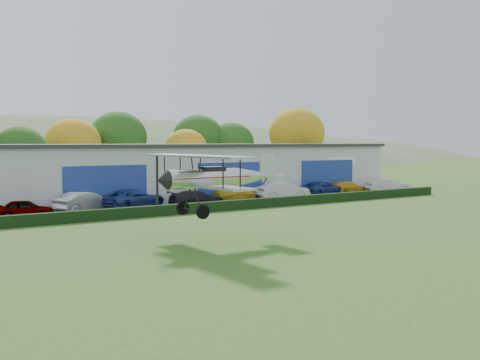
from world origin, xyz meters
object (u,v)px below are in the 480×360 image
car_0 (25,209)px  car_3 (197,199)px  hangar (199,170)px  car_8 (389,185)px  biplane (214,176)px  car_2 (133,199)px  car_4 (234,193)px  car_6 (321,189)px  car_5 (283,190)px  car_7 (348,187)px  car_1 (85,202)px

car_0 → car_3: 13.69m
hangar → car_8: (18.64, -8.45, -1.82)m
car_8 → biplane: size_ratio=0.55×
car_2 → car_3: bearing=-131.8°
hangar → car_2: (-10.05, -6.86, -1.80)m
hangar → car_3: bearing=-120.4°
car_8 → biplane: (-31.08, -15.12, 2.81)m
car_2 → car_3: size_ratio=1.19×
car_8 → biplane: biplane is taller
hangar → car_4: size_ratio=9.48×
hangar → car_0: size_ratio=10.48×
car_6 → hangar: bearing=46.3°
hangar → car_5: (4.87, -7.58, -1.77)m
car_0 → car_3: bearing=-72.6°
car_0 → car_7: (32.87, 0.97, 0.00)m
car_1 → car_2: size_ratio=0.85×
car_4 → car_1: bearing=90.6°
car_2 → biplane: bearing=149.6°
hangar → car_3: hangar is taller
car_2 → car_6: 20.46m
car_6 → car_7: 3.73m
car_1 → car_3: car_1 is taller
car_0 → car_6: size_ratio=0.76×
car_1 → car_5: 19.00m
biplane → car_0: bearing=109.5°
car_1 → car_4: 14.23m
car_0 → car_1: 4.67m
car_8 → car_4: bearing=108.1°
car_3 → car_4: bearing=-60.7°
car_4 → car_7: 14.05m
car_1 → car_4: (14.22, 0.60, -0.08)m
car_1 → car_2: bearing=-109.1°
car_1 → car_6: 24.54m
car_0 → car_2: bearing=-63.0°
car_5 → car_8: size_ratio=1.07×
car_1 → car_6: car_1 is taller
car_3 → car_1: bearing=85.5°
car_6 → car_8: (8.22, -1.62, 0.08)m
car_8 → car_5: bearing=110.7°
car_6 → car_0: bearing=81.3°
car_3 → biplane: 16.90m
hangar → biplane: bearing=-117.8°
car_1 → car_3: (9.05, -1.64, -0.10)m
car_2 → car_8: size_ratio=1.21×
car_4 → car_5: 4.91m
car_6 → biplane: size_ratio=0.58×
hangar → biplane: (-12.44, -23.57, 0.99)m
hangar → car_8: bearing=-24.4°
car_6 → car_8: size_ratio=1.07×
car_1 → car_7: car_1 is taller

